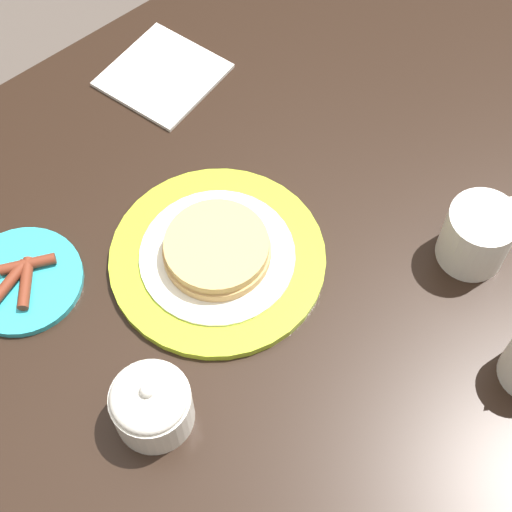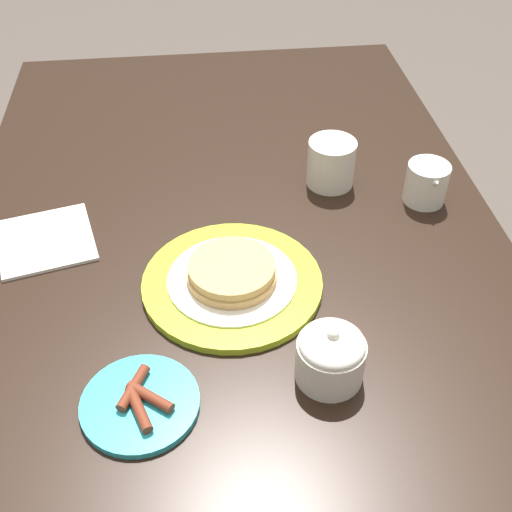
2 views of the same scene
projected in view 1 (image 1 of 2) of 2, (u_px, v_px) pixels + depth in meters
The scene contains 7 objects.
ground_plane at pixel (255, 428), 1.63m from camera, with size 8.00×8.00×0.00m, color #51473F.
dining_table at pixel (254, 286), 1.09m from camera, with size 1.55×0.89×0.74m.
pancake_plate at pixel (217, 255), 0.97m from camera, with size 0.27×0.27×0.04m.
side_plate_bacon at pixel (22, 280), 0.96m from camera, with size 0.15×0.15×0.02m.
coffee_mug at pixel (479, 234), 0.95m from camera, with size 0.12×0.08×0.08m.
sugar_bowl at pixel (151, 404), 0.85m from camera, with size 0.09×0.09×0.09m.
napkin at pixel (163, 75), 1.14m from camera, with size 0.18×0.18×0.01m.
Camera 1 is at (-0.33, -0.39, 1.59)m, focal length 55.00 mm.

